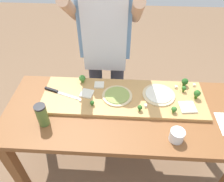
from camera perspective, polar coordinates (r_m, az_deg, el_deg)
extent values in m
plane|color=brown|center=(2.13, 2.13, -19.25)|extent=(8.00, 8.00, 0.00)
cube|color=brown|center=(1.84, -23.98, -18.81)|extent=(0.07, 0.07, 0.73)
cube|color=brown|center=(2.13, -18.57, -5.75)|extent=(0.07, 0.07, 0.73)
cube|color=brown|center=(2.14, 23.85, -7.37)|extent=(0.07, 0.07, 0.73)
cube|color=brown|center=(1.52, 2.85, -5.68)|extent=(1.65, 0.68, 0.04)
cube|color=tan|center=(1.57, 2.84, -1.68)|extent=(1.18, 0.39, 0.02)
cube|color=#B7BABF|center=(1.60, -11.43, -1.23)|extent=(0.19, 0.08, 0.00)
cube|color=black|center=(1.67, -15.83, 0.33)|extent=(0.11, 0.05, 0.02)
cylinder|color=beige|center=(1.56, 1.38, -1.27)|extent=(0.22, 0.22, 0.01)
cylinder|color=#899E4C|center=(1.55, 1.39, -1.06)|extent=(0.18, 0.18, 0.01)
cylinder|color=beige|center=(1.60, 12.30, -0.98)|extent=(0.24, 0.24, 0.01)
cylinder|color=silver|center=(1.60, 12.35, -0.77)|extent=(0.19, 0.19, 0.01)
cube|color=silver|center=(1.59, -6.69, -0.65)|extent=(0.10, 0.10, 0.01)
cube|color=silver|center=(1.65, -3.43, 1.63)|extent=(0.08, 0.08, 0.01)
cube|color=silver|center=(1.57, 19.42, -4.06)|extent=(0.12, 0.12, 0.01)
cylinder|color=#487A23|center=(1.69, -7.83, 2.67)|extent=(0.02, 0.02, 0.02)
sphere|color=#427F33|center=(1.67, -7.92, 3.41)|extent=(0.05, 0.05, 0.05)
cylinder|color=#3F7220|center=(1.51, 16.04, -5.21)|extent=(0.02, 0.02, 0.02)
sphere|color=#38752D|center=(1.49, 16.20, -4.65)|extent=(0.04, 0.04, 0.04)
cylinder|color=#2C5915|center=(1.73, 18.63, 1.67)|extent=(0.02, 0.02, 0.02)
sphere|color=#23561E|center=(1.72, 18.84, 2.40)|extent=(0.05, 0.05, 0.05)
cylinder|color=#366618|center=(1.50, -5.27, -3.61)|extent=(0.01, 0.01, 0.01)
sphere|color=#2D6623|center=(1.49, -5.32, -3.14)|extent=(0.03, 0.03, 0.03)
cylinder|color=#366618|center=(1.47, 7.36, -4.91)|extent=(0.01, 0.01, 0.02)
sphere|color=#2D6623|center=(1.45, 7.43, -4.34)|extent=(0.03, 0.03, 0.03)
cylinder|color=#366618|center=(1.65, 21.44, -1.39)|extent=(0.02, 0.02, 0.03)
sphere|color=#2D6623|center=(1.63, 21.72, -0.56)|extent=(0.05, 0.05, 0.05)
cylinder|color=#366618|center=(1.68, 18.44, 0.15)|extent=(0.02, 0.02, 0.02)
sphere|color=#2D6623|center=(1.67, 18.61, 0.72)|extent=(0.03, 0.03, 0.03)
cube|color=white|center=(1.50, 8.94, -3.87)|extent=(0.02, 0.02, 0.02)
cube|color=silver|center=(1.76, 20.99, 1.49)|extent=(0.02, 0.02, 0.02)
cube|color=silver|center=(1.70, 16.63, 1.05)|extent=(0.02, 0.02, 0.02)
cube|color=white|center=(1.54, -8.45, -2.54)|extent=(0.02, 0.02, 0.01)
cylinder|color=white|center=(1.37, 16.88, -11.24)|extent=(0.09, 0.09, 0.08)
cylinder|color=white|center=(1.39, 16.75, -11.62)|extent=(0.08, 0.08, 0.04)
cylinder|color=#517033|center=(1.44, -18.05, -6.24)|extent=(0.07, 0.07, 0.15)
cylinder|color=black|center=(1.38, -18.76, -4.02)|extent=(0.07, 0.07, 0.01)
cylinder|color=#333847|center=(2.12, -4.10, 0.13)|extent=(0.12, 0.12, 0.90)
cylinder|color=#333847|center=(2.11, 1.30, -0.09)|extent=(0.12, 0.12, 0.90)
cube|color=#6689B2|center=(1.71, -1.83, 18.25)|extent=(0.40, 0.20, 0.55)
cube|color=silver|center=(1.65, -2.09, 14.10)|extent=(0.34, 0.01, 0.60)
cylinder|color=tan|center=(1.61, -11.00, 20.62)|extent=(0.08, 0.39, 0.31)
cylinder|color=tan|center=(1.57, 6.71, 20.48)|extent=(0.08, 0.39, 0.31)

